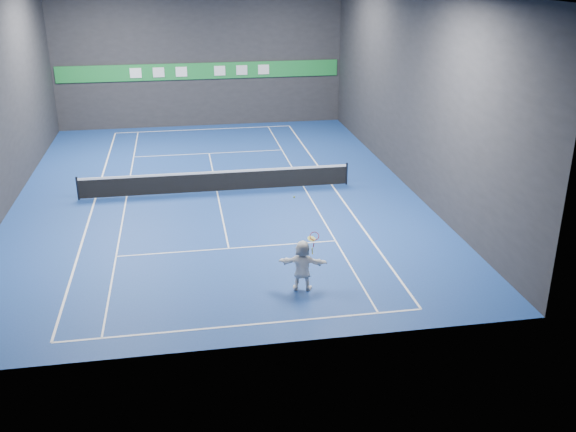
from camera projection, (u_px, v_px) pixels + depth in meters
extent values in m
plane|color=navy|center=(217.00, 192.00, 29.84)|extent=(26.00, 26.00, 0.00)
cube|color=#252527|center=(200.00, 55.00, 40.04)|extent=(18.00, 0.10, 9.00)
cube|color=#252527|center=(245.00, 195.00, 16.27)|extent=(18.00, 0.10, 9.00)
cube|color=#252527|center=(408.00, 89.00, 29.58)|extent=(0.10, 26.00, 9.00)
cube|color=white|center=(245.00, 325.00, 18.97)|extent=(10.98, 0.08, 0.01)
cube|color=white|center=(204.00, 129.00, 40.71)|extent=(10.98, 0.08, 0.01)
cube|color=white|center=(95.00, 199.00, 28.97)|extent=(0.08, 23.78, 0.01)
cube|color=white|center=(332.00, 185.00, 30.70)|extent=(0.08, 23.78, 0.01)
cube|color=white|center=(127.00, 197.00, 29.19)|extent=(0.06, 23.78, 0.01)
cube|color=white|center=(304.00, 187.00, 30.48)|extent=(0.06, 23.78, 0.01)
cube|color=white|center=(229.00, 248.00, 23.98)|extent=(8.23, 0.06, 0.01)
cube|color=white|center=(209.00, 153.00, 35.69)|extent=(8.23, 0.06, 0.01)
cube|color=white|center=(217.00, 192.00, 29.84)|extent=(0.06, 12.80, 0.01)
imported|color=white|center=(302.00, 265.00, 20.73)|extent=(1.67, 0.90, 1.72)
sphere|color=#D2EC27|center=(294.00, 197.00, 19.99)|extent=(0.06, 0.06, 0.06)
cylinder|color=black|center=(78.00, 188.00, 28.66)|extent=(0.10, 0.10, 1.07)
cylinder|color=black|center=(347.00, 174.00, 30.62)|extent=(0.10, 0.10, 1.07)
cube|color=black|center=(217.00, 182.00, 29.66)|extent=(12.40, 0.03, 0.86)
cube|color=white|center=(216.00, 172.00, 29.48)|extent=(12.40, 0.04, 0.10)
cube|color=#1C8033|center=(201.00, 71.00, 40.36)|extent=(17.64, 0.06, 1.00)
cube|color=white|center=(136.00, 73.00, 39.67)|extent=(0.70, 0.04, 0.60)
cube|color=white|center=(159.00, 72.00, 39.89)|extent=(0.70, 0.04, 0.60)
cube|color=white|center=(181.00, 72.00, 40.12)|extent=(0.70, 0.04, 0.60)
cube|color=white|center=(220.00, 71.00, 40.49)|extent=(0.70, 0.04, 0.60)
cube|color=silver|center=(242.00, 70.00, 40.72)|extent=(0.70, 0.04, 0.60)
cube|color=silver|center=(264.00, 69.00, 40.94)|extent=(0.70, 0.04, 0.60)
torus|color=red|center=(314.00, 236.00, 20.47)|extent=(0.40, 0.28, 0.31)
cylinder|color=#BACC48|center=(312.00, 239.00, 20.49)|extent=(0.38, 0.36, 0.12)
cylinder|color=#B31B13|center=(314.00, 245.00, 20.59)|extent=(0.06, 0.09, 0.18)
cylinder|color=yellow|center=(312.00, 251.00, 20.63)|extent=(0.07, 0.12, 0.26)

